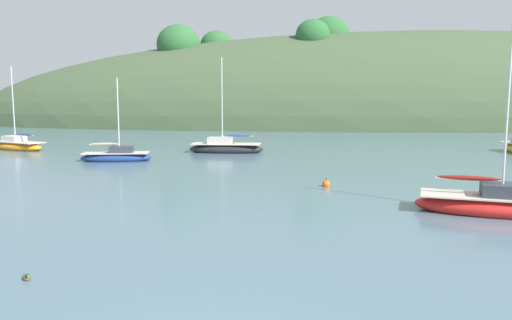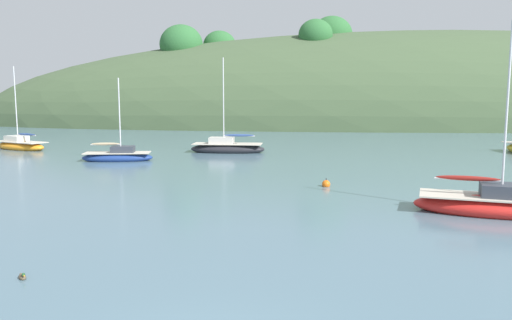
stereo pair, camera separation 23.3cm
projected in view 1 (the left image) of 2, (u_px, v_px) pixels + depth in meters
name	position (u px, v px, depth m)	size (l,w,h in m)	color
far_shoreline_hill	(423.00, 124.00, 81.41)	(150.00, 36.00, 31.91)	#425638
sailboat_yellow_far	(18.00, 145.00, 44.29)	(6.04, 4.30, 7.49)	orange
sailboat_navy_dinghy	(117.00, 156.00, 36.62)	(5.28, 2.34, 6.20)	navy
sailboat_orange_cutter	(226.00, 148.00, 42.05)	(6.33, 2.40, 8.07)	#232328
sailboat_teal_outer	(494.00, 205.00, 20.31)	(6.45, 3.69, 7.86)	red
mooring_buoy_channel	(326.00, 184.00, 26.44)	(0.44, 0.44, 0.54)	orange
duck_trailing	(26.00, 278.00, 13.10)	(0.36, 0.38, 0.24)	brown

